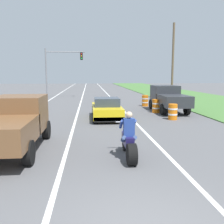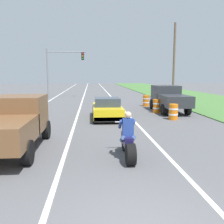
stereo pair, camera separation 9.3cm
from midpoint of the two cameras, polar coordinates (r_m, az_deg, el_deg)
lane_stripe_left_solid at (r=24.41m, az=-15.47°, el=1.55°), size 0.14×120.00×0.01m
lane_stripe_right_solid at (r=24.14m, az=1.58°, el=1.78°), size 0.14×120.00×0.01m
lane_stripe_centre_dashed at (r=24.01m, az=-6.99°, el=1.69°), size 0.14×120.00×0.01m
grass_verge_right at (r=27.19m, az=23.30°, el=1.90°), size 10.00×120.00×0.06m
motorcycle_with_rider at (r=8.42m, az=3.97°, el=-6.82°), size 0.70×2.21×1.62m
sports_car_yellow at (r=16.15m, az=-0.99°, el=0.70°), size 1.84×4.30×1.37m
pickup_truck_left_lane_brown at (r=9.91m, az=-21.38°, el=-2.02°), size 2.02×4.80×1.98m
pickup_truck_right_shoulder_dark_grey at (r=19.65m, az=13.06°, el=3.27°), size 2.02×4.80×1.98m
traffic_light_mast_near at (r=31.74m, az=-11.81°, el=10.45°), size 4.81×0.34×6.00m
utility_pole_roadside at (r=29.00m, az=14.08°, el=11.01°), size 0.24×0.24×8.45m
construction_barrel_nearest at (r=16.22m, az=14.01°, el=0.04°), size 0.58×0.58×1.00m
construction_barrel_mid at (r=19.01m, az=10.32°, el=1.36°), size 0.58×0.58×1.00m
construction_barrel_far at (r=22.82m, az=7.88°, el=2.58°), size 0.58×0.58×1.00m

